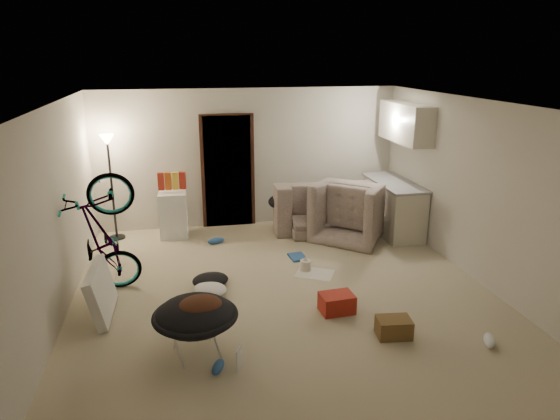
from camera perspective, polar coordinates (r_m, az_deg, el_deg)
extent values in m
cube|color=#B6AB8C|center=(6.79, 0.45, -9.57)|extent=(5.50, 6.00, 0.02)
cube|color=white|center=(6.08, 0.50, 12.12)|extent=(5.50, 6.00, 0.02)
cube|color=beige|center=(9.19, -3.57, 5.97)|extent=(5.50, 0.02, 2.50)
cube|color=beige|center=(3.66, 10.87, -12.78)|extent=(5.50, 0.02, 2.50)
cube|color=beige|center=(6.35, -24.64, -0.88)|extent=(0.02, 6.00, 2.50)
cube|color=beige|center=(7.40, 21.86, 1.89)|extent=(0.02, 6.00, 2.50)
cube|color=black|center=(9.16, -5.99, 4.39)|extent=(0.85, 0.10, 2.04)
cube|color=#361B13|center=(9.13, -5.97, 4.35)|extent=(0.97, 0.04, 2.10)
cylinder|color=black|center=(9.15, -18.12, -2.98)|extent=(0.28, 0.28, 0.03)
cylinder|color=black|center=(8.91, -18.62, 2.06)|extent=(0.04, 0.04, 1.70)
cone|color=#FFE0A5|center=(8.73, -19.17, 7.57)|extent=(0.24, 0.24, 0.18)
cube|color=beige|center=(9.13, 12.76, 0.24)|extent=(0.60, 1.50, 0.88)
cube|color=gray|center=(9.01, 12.95, 3.03)|extent=(0.64, 1.54, 0.04)
cube|color=beige|center=(8.87, 14.19, 9.65)|extent=(0.38, 1.40, 0.65)
imported|color=#3A423A|center=(9.23, 6.21, 0.07)|extent=(2.32, 0.97, 0.67)
imported|color=#3A423A|center=(8.82, 8.49, -0.60)|extent=(1.52, 1.50, 0.74)
imported|color=black|center=(7.00, -19.29, -5.62)|extent=(1.75, 0.85, 0.99)
imported|color=#A02418|center=(5.29, -4.92, -18.06)|extent=(0.30, 0.27, 0.02)
cube|color=white|center=(8.87, -12.08, -0.51)|extent=(0.49, 0.49, 0.80)
cube|color=#A02418|center=(8.71, -13.45, 3.19)|extent=(0.11, 0.08, 0.30)
cube|color=#BD5117|center=(8.71, -12.66, 3.24)|extent=(0.11, 0.09, 0.30)
cube|color=gold|center=(8.71, -11.87, 3.29)|extent=(0.10, 0.07, 0.30)
cube|color=#A02418|center=(8.71, -11.08, 3.34)|extent=(0.12, 0.10, 0.30)
cylinder|color=silver|center=(5.52, -9.53, -14.10)|extent=(0.59, 0.59, 0.42)
ellipsoid|color=black|center=(5.39, -9.66, -11.79)|extent=(0.83, 0.83, 0.35)
torus|color=black|center=(5.39, -9.66, -11.79)|extent=(0.90, 0.90, 0.06)
ellipsoid|color=#482718|center=(5.31, -9.16, -10.87)|extent=(0.56, 0.50, 0.22)
ellipsoid|color=black|center=(8.92, 0.44, 0.95)|extent=(0.63, 0.55, 0.28)
cube|color=silver|center=(6.52, -19.78, -8.77)|extent=(0.26, 0.94, 0.63)
cube|color=brown|center=(5.95, 12.87, -12.94)|extent=(0.41, 0.32, 0.22)
cube|color=#A02418|center=(6.33, 6.51, -10.51)|extent=(0.43, 0.33, 0.24)
cylinder|color=beige|center=(7.43, 2.94, -6.34)|extent=(0.16, 0.16, 0.16)
cone|color=beige|center=(7.39, 2.95, -5.52)|extent=(0.09, 0.09, 0.07)
cube|color=silver|center=(7.37, 3.99, -7.25)|extent=(0.66, 0.61, 0.01)
cube|color=#295294|center=(7.89, 2.01, -5.38)|extent=(0.27, 0.35, 0.03)
cube|color=silver|center=(7.18, -6.94, -7.93)|extent=(0.23, 0.28, 0.02)
ellipsoid|color=#295294|center=(8.50, -7.34, -3.51)|extent=(0.32, 0.21, 0.11)
ellipsoid|color=#295294|center=(5.32, -7.10, -17.37)|extent=(0.20, 0.28, 0.10)
ellipsoid|color=white|center=(6.12, 22.78, -13.59)|extent=(0.25, 0.32, 0.11)
ellipsoid|color=black|center=(7.03, -7.96, -7.93)|extent=(0.58, 0.52, 0.16)
ellipsoid|color=silver|center=(6.79, -7.99, -8.99)|extent=(0.61, 0.61, 0.14)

